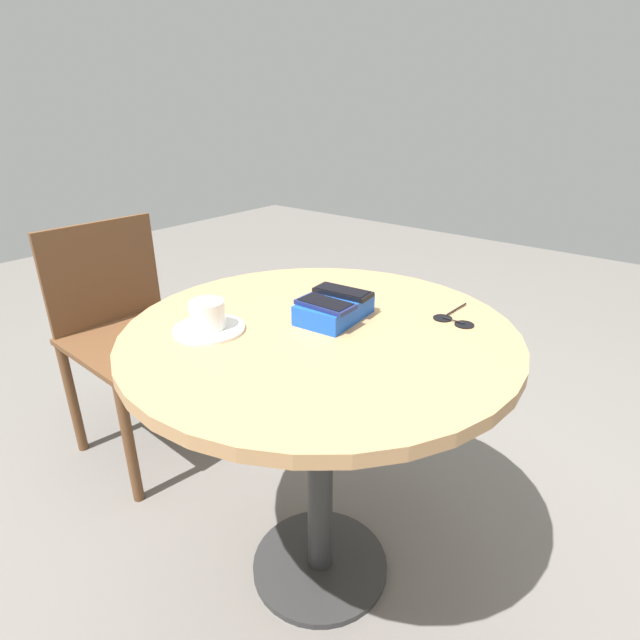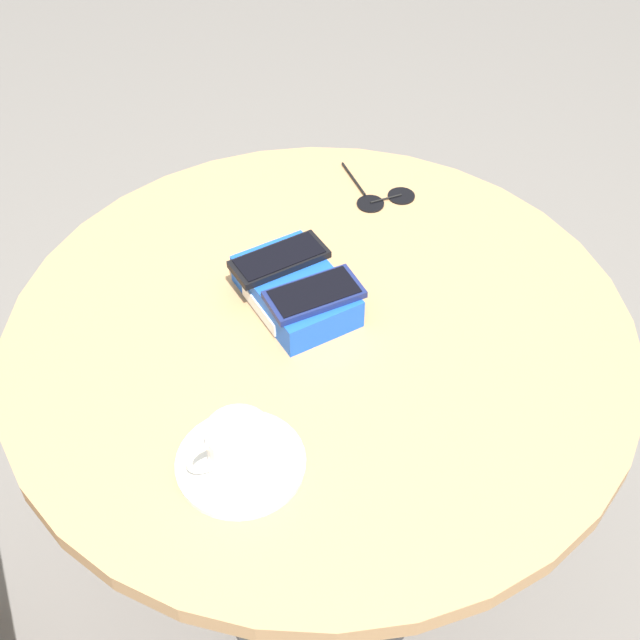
# 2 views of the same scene
# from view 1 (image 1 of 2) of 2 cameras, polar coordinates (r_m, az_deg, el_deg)

# --- Properties ---
(ground_plane) EXTENTS (8.00, 8.00, 0.00)m
(ground_plane) POSITION_cam_1_polar(r_m,az_deg,el_deg) (1.64, -0.00, -26.28)
(ground_plane) COLOR slate
(round_table) EXTENTS (0.92, 0.92, 0.77)m
(round_table) POSITION_cam_1_polar(r_m,az_deg,el_deg) (1.22, -0.00, -6.45)
(round_table) COLOR #2D2D2D
(round_table) RESTS_ON ground_plane
(phone_box) EXTENTS (0.20, 0.14, 0.05)m
(phone_box) POSITION_cam_1_polar(r_m,az_deg,el_deg) (1.20, 1.64, 1.26)
(phone_box) COLOR blue
(phone_box) RESTS_ON round_table
(phone_black) EXTENTS (0.07, 0.15, 0.01)m
(phone_black) POSITION_cam_1_polar(r_m,az_deg,el_deg) (1.23, 2.62, 3.23)
(phone_black) COLOR black
(phone_black) RESTS_ON phone_box
(phone_navy) EXTENTS (0.07, 0.14, 0.01)m
(phone_navy) POSITION_cam_1_polar(r_m,az_deg,el_deg) (1.16, 0.46, 1.89)
(phone_navy) COLOR navy
(phone_navy) RESTS_ON phone_box
(saucer) EXTENTS (0.16, 0.16, 0.01)m
(saucer) POSITION_cam_1_polar(r_m,az_deg,el_deg) (1.17, -12.57, -1.01)
(saucer) COLOR silver
(saucer) RESTS_ON round_table
(coffee_cup) EXTENTS (0.08, 0.11, 0.06)m
(coffee_cup) POSITION_cam_1_polar(r_m,az_deg,el_deg) (1.16, -12.80, 0.69)
(coffee_cup) COLOR silver
(coffee_cup) RESTS_ON saucer
(sunglasses) EXTENTS (0.15, 0.10, 0.01)m
(sunglasses) POSITION_cam_1_polar(r_m,az_deg,el_deg) (1.24, 15.03, 0.00)
(sunglasses) COLOR black
(sunglasses) RESTS_ON round_table
(chair_near_window) EXTENTS (0.47, 0.47, 0.86)m
(chair_near_window) POSITION_cam_1_polar(r_m,az_deg,el_deg) (1.97, -20.71, -1.42)
(chair_near_window) COLOR brown
(chair_near_window) RESTS_ON ground_plane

